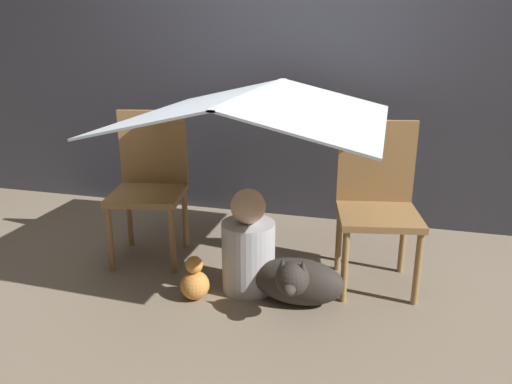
% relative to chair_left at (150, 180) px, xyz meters
% --- Properties ---
extents(ground_plane, '(8.80, 8.80, 0.00)m').
position_rel_chair_left_xyz_m(ground_plane, '(0.71, -0.28, -0.50)').
color(ground_plane, gray).
extents(wall_back, '(7.00, 0.05, 2.50)m').
position_rel_chair_left_xyz_m(wall_back, '(0.71, 0.93, 0.75)').
color(wall_back, '#3D3D47').
rests_on(wall_back, ground_plane).
extents(chair_left, '(0.51, 0.51, 0.91)m').
position_rel_chair_left_xyz_m(chair_left, '(0.00, 0.00, 0.00)').
color(chair_left, olive).
rests_on(chair_left, ground_plane).
extents(chair_right, '(0.50, 0.50, 0.91)m').
position_rel_chair_left_xyz_m(chair_right, '(1.38, 0.00, 0.00)').
color(chair_right, olive).
rests_on(chair_right, ground_plane).
extents(sheet_canopy, '(1.38, 1.42, 0.17)m').
position_rel_chair_left_xyz_m(sheet_canopy, '(0.71, -0.08, 0.50)').
color(sheet_canopy, silver).
extents(person_front, '(0.29, 0.29, 0.59)m').
position_rel_chair_left_xyz_m(person_front, '(0.72, -0.30, -0.25)').
color(person_front, '#B2B2B7').
rests_on(person_front, ground_plane).
extents(dog, '(0.48, 0.41, 0.34)m').
position_rel_chair_left_xyz_m(dog, '(1.02, -0.41, -0.35)').
color(dog, '#332D28').
rests_on(dog, ground_plane).
extents(plush_toy, '(0.16, 0.16, 0.25)m').
position_rel_chair_left_xyz_m(plush_toy, '(0.47, -0.48, -0.40)').
color(plush_toy, '#D88C3F').
rests_on(plush_toy, ground_plane).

